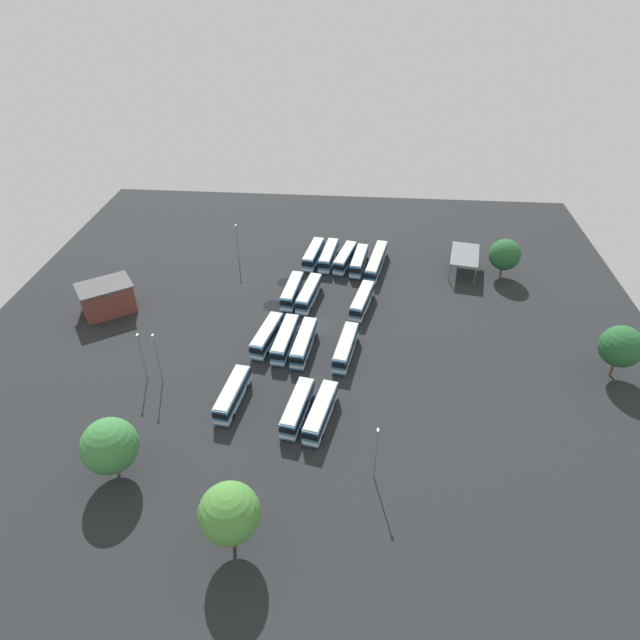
% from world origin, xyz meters
% --- Properties ---
extents(ground_plane, '(125.25, 125.25, 0.00)m').
position_xyz_m(ground_plane, '(0.00, 0.00, 0.00)').
color(ground_plane, black).
extents(bus_row0_slot0, '(11.43, 4.12, 3.41)m').
position_xyz_m(bus_row0_slot0, '(-24.34, -2.87, 1.81)').
color(bus_row0_slot0, teal).
rests_on(bus_row0_slot0, ground_plane).
extents(bus_row0_slot1, '(11.72, 3.89, 3.41)m').
position_xyz_m(bus_row0_slot1, '(-24.04, 0.59, 1.81)').
color(bus_row0_slot1, teal).
rests_on(bus_row0_slot1, ground_plane).
extents(bus_row0_slot2, '(11.33, 4.98, 3.41)m').
position_xyz_m(bus_row0_slot2, '(-23.29, 4.26, 1.80)').
color(bus_row0_slot2, teal).
rests_on(bus_row0_slot2, ground_plane).
extents(bus_row0_slot3, '(11.01, 3.95, 3.41)m').
position_xyz_m(bus_row0_slot3, '(-22.17, 7.40, 1.80)').
color(bus_row0_slot3, teal).
rests_on(bus_row0_slot3, ground_plane).
extents(bus_row0_slot4, '(15.11, 5.11, 3.41)m').
position_xyz_m(bus_row0_slot4, '(-22.23, 11.19, 1.81)').
color(bus_row0_slot4, teal).
rests_on(bus_row0_slot4, ground_plane).
extents(bus_row1_slot0, '(11.14, 3.61, 3.41)m').
position_xyz_m(bus_row1_slot0, '(-8.69, -5.67, 1.80)').
color(bus_row1_slot0, teal).
rests_on(bus_row1_slot0, ground_plane).
extents(bus_row1_slot1, '(11.65, 4.32, 3.41)m').
position_xyz_m(bus_row1_slot1, '(-8.01, -2.20, 1.81)').
color(bus_row1_slot1, teal).
rests_on(bus_row1_slot1, ground_plane).
extents(bus_row1_slot4, '(11.31, 4.81, 3.41)m').
position_xyz_m(bus_row1_slot4, '(-6.27, 8.37, 1.80)').
color(bus_row1_slot4, teal).
rests_on(bus_row1_slot4, ground_plane).
extents(bus_row2_slot0, '(11.14, 4.56, 3.41)m').
position_xyz_m(bus_row2_slot0, '(6.39, -8.30, 1.80)').
color(bus_row2_slot0, teal).
rests_on(bus_row2_slot0, ground_plane).
extents(bus_row2_slot1, '(11.81, 3.71, 3.41)m').
position_xyz_m(bus_row2_slot1, '(7.21, -4.91, 1.81)').
color(bus_row2_slot1, teal).
rests_on(bus_row2_slot1, ground_plane).
extents(bus_row2_slot2, '(11.76, 3.74, 3.41)m').
position_xyz_m(bus_row2_slot2, '(7.93, -1.53, 1.81)').
color(bus_row2_slot2, teal).
rests_on(bus_row2_slot2, ground_plane).
extents(bus_row2_slot4, '(11.56, 4.22, 3.41)m').
position_xyz_m(bus_row2_slot4, '(8.65, 5.84, 1.81)').
color(bus_row2_slot4, teal).
rests_on(bus_row2_slot4, ground_plane).
extents(bus_row3_slot0, '(11.06, 3.84, 3.41)m').
position_xyz_m(bus_row3_slot0, '(21.92, -11.17, 1.80)').
color(bus_row3_slot0, teal).
rests_on(bus_row3_slot0, ground_plane).
extents(bus_row3_slot3, '(11.01, 4.25, 3.41)m').
position_xyz_m(bus_row3_slot3, '(23.98, -0.77, 1.80)').
color(bus_row3_slot3, teal).
rests_on(bus_row3_slot3, ground_plane).
extents(bus_row3_slot4, '(11.59, 4.66, 3.41)m').
position_xyz_m(bus_row3_slot4, '(24.62, 2.84, 1.81)').
color(bus_row3_slot4, teal).
rests_on(bus_row3_slot4, ground_plane).
extents(depot_building, '(11.36, 12.02, 5.92)m').
position_xyz_m(depot_building, '(-1.49, -40.78, 2.98)').
color(depot_building, brown).
rests_on(depot_building, ground_plane).
extents(maintenance_shelter, '(11.59, 7.56, 4.39)m').
position_xyz_m(maintenance_shelter, '(-22.53, 29.97, 4.18)').
color(maintenance_shelter, slate).
rests_on(maintenance_shelter, ground_plane).
extents(lamp_post_near_entrance, '(0.56, 0.28, 8.91)m').
position_xyz_m(lamp_post_near_entrance, '(17.11, -26.73, 4.87)').
color(lamp_post_near_entrance, slate).
rests_on(lamp_post_near_entrance, ground_plane).
extents(lamp_post_mid_lot, '(0.56, 0.28, 9.29)m').
position_xyz_m(lamp_post_mid_lot, '(34.50, 10.84, 5.06)').
color(lamp_post_mid_lot, slate).
rests_on(lamp_post_mid_lot, ground_plane).
extents(lamp_post_far_corner, '(0.56, 0.28, 9.14)m').
position_xyz_m(lamp_post_far_corner, '(-22.72, -19.53, 4.99)').
color(lamp_post_far_corner, slate).
rests_on(lamp_post_far_corner, ground_plane).
extents(lamp_post_by_building, '(0.56, 0.28, 9.53)m').
position_xyz_m(lamp_post_by_building, '(17.82, -23.91, 5.18)').
color(lamp_post_by_building, slate).
rests_on(lamp_post_by_building, ground_plane).
extents(tree_north_edge, '(7.46, 7.46, 9.48)m').
position_xyz_m(tree_north_edge, '(36.91, -23.75, 5.74)').
color(tree_north_edge, brown).
rests_on(tree_north_edge, ground_plane).
extents(tree_south_edge, '(7.14, 7.14, 10.20)m').
position_xyz_m(tree_south_edge, '(46.12, -5.80, 6.62)').
color(tree_south_edge, brown).
rests_on(tree_south_edge, ground_plane).
extents(tree_northwest, '(6.56, 6.56, 8.58)m').
position_xyz_m(tree_northwest, '(-21.15, 37.87, 5.30)').
color(tree_northwest, brown).
rests_on(tree_northwest, ground_plane).
extents(tree_east_edge, '(6.84, 6.84, 9.51)m').
position_xyz_m(tree_east_edge, '(10.18, 50.08, 6.08)').
color(tree_east_edge, brown).
rests_on(tree_east_edge, ground_plane).
extents(puddle_centre_drain, '(4.05, 4.05, 0.01)m').
position_xyz_m(puddle_centre_drain, '(-14.76, -7.68, 0.00)').
color(puddle_centre_drain, black).
rests_on(puddle_centre_drain, ground_plane).
extents(puddle_back_corner, '(4.26, 4.26, 0.01)m').
position_xyz_m(puddle_back_corner, '(-5.73, -9.05, 0.00)').
color(puddle_back_corner, black).
rests_on(puddle_back_corner, ground_plane).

